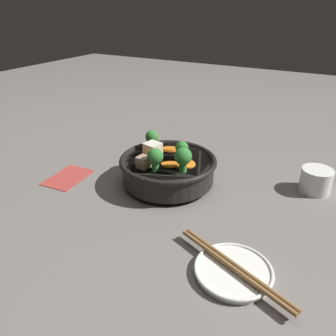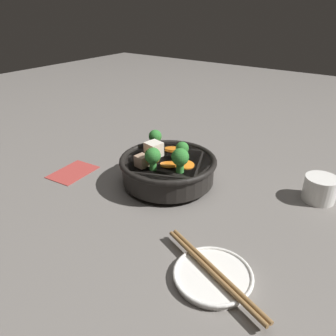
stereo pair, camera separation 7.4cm
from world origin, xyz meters
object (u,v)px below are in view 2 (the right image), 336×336
object	(u,v)px
side_saucer	(213,276)
tea_cup	(320,189)
chopsticks_pair	(213,271)
stirfry_bowl	(168,167)

from	to	relation	value
side_saucer	tea_cup	size ratio (longest dim) A/B	1.82
side_saucer	chopsticks_pair	xyz separation A→B (m)	(-0.00, 0.00, 0.01)
tea_cup	chopsticks_pair	xyz separation A→B (m)	(0.32, -0.07, -0.01)
tea_cup	stirfry_bowl	bearing A→B (deg)	-66.90
side_saucer	tea_cup	xyz separation A→B (m)	(-0.32, 0.07, 0.02)
tea_cup	side_saucer	bearing A→B (deg)	-12.79
stirfry_bowl	tea_cup	world-z (taller)	stirfry_bowl
stirfry_bowl	tea_cup	bearing A→B (deg)	113.10
stirfry_bowl	side_saucer	size ratio (longest dim) A/B	1.79
side_saucer	stirfry_bowl	bearing A→B (deg)	-131.31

